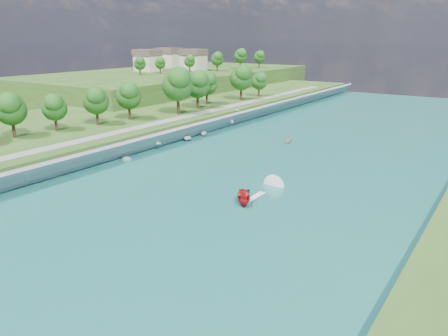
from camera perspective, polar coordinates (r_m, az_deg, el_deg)
The scene contains 11 objects.
ground at distance 57.94m, azimuth -4.77°, elevation -5.68°, with size 260.00×260.00×0.00m, color #2D5119.
river_water at distance 73.60m, azimuth 4.98°, elevation -0.70°, with size 55.00×240.00×0.10m, color #196255.
berm_west at distance 105.97m, azimuth -19.38°, elevation 4.76°, with size 45.00×240.00×3.50m, color #2D5119.
ridge_west at distance 180.24m, azimuth -6.50°, elevation 11.07°, with size 60.00×120.00×9.00m, color #2D5119.
riprap_bank at distance 87.82m, azimuth -10.01°, elevation 3.16°, with size 3.84×236.00×4.20m.
riverside_path at distance 92.36m, azimuth -12.90°, elevation 4.78°, with size 3.00×200.00×0.10m, color gray.
ridge_houses at distance 187.40m, azimuth -7.06°, elevation 13.97°, with size 29.50×29.50×8.40m.
trees_west at distance 92.78m, azimuth -20.13°, elevation 7.84°, with size 19.49×151.73×13.81m.
trees_ridge at distance 179.49m, azimuth -1.12°, elevation 13.97°, with size 21.13×61.32×9.90m.
motorboat at distance 61.04m, azimuth 3.25°, elevation -3.62°, with size 3.74×19.04×2.08m.
raft at distance 95.41m, azimuth 8.35°, elevation 3.49°, with size 2.46×3.18×1.47m.
Camera 1 is at (33.83, -41.55, 22.06)m, focal length 35.00 mm.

